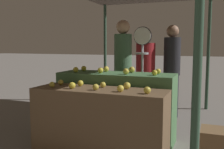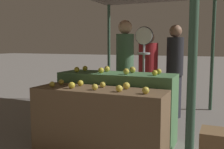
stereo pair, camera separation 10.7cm
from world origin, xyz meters
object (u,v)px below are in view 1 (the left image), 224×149
at_px(person_vendor_at_scale, 123,63).
at_px(wooden_crate_side, 217,145).
at_px(produce_scale, 142,55).
at_px(person_customer_left, 145,68).
at_px(person_customer_right, 172,63).

relative_size(person_vendor_at_scale, wooden_crate_side, 4.74).
distance_m(produce_scale, wooden_crate_side, 1.71).
xyz_separation_m(person_vendor_at_scale, person_customer_left, (0.27, 0.56, -0.13)).
xyz_separation_m(person_vendor_at_scale, wooden_crate_side, (1.56, -1.04, -0.89)).
distance_m(person_vendor_at_scale, person_customer_left, 0.63).
distance_m(person_vendor_at_scale, wooden_crate_side, 2.07).
bearing_deg(person_customer_right, person_vendor_at_scale, 71.72).
relative_size(person_customer_right, wooden_crate_side, 4.60).
height_order(person_vendor_at_scale, wooden_crate_side, person_vendor_at_scale).
bearing_deg(person_customer_left, person_customer_right, -148.84).
bearing_deg(person_customer_left, wooden_crate_side, 141.66).
distance_m(produce_scale, person_vendor_at_scale, 0.53).
bearing_deg(wooden_crate_side, person_customer_right, 114.94).
xyz_separation_m(produce_scale, wooden_crate_side, (1.14, -0.75, -1.03)).
height_order(person_vendor_at_scale, person_customer_left, person_vendor_at_scale).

